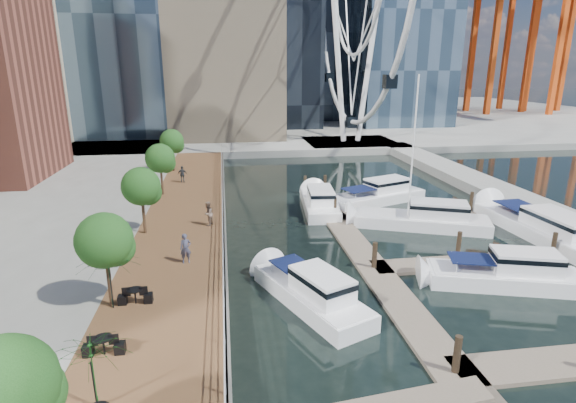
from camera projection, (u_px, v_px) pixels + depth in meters
The scene contains 17 objects.
ground at pixel (367, 352), 19.50m from camera, with size 520.00×520.00×0.00m, color black.
boardwalk at pixel (183, 233), 32.36m from camera, with size 6.00×60.00×1.00m, color brown.
seawall at pixel (224, 231), 32.78m from camera, with size 0.25×60.00×1.00m, color #595954.
land_far at pixel (245, 115), 116.20m from camera, with size 200.00×114.00×1.00m, color gray.
breakwater at pixel (510, 198), 41.10m from camera, with size 4.00×60.00×1.00m, color gray.
pier at pixel (350, 144), 70.65m from camera, with size 14.00×12.00×1.00m, color gray.
railing at pixel (223, 217), 32.47m from camera, with size 0.10×60.00×1.05m, color white, non-canonical shape.
floating_docks at pixel (436, 246), 29.93m from camera, with size 16.00×34.00×2.60m.
port_cranes at pixel (511, 36), 113.98m from camera, with size 40.00×52.00×38.00m.
street_trees at pixel (141, 186), 30.02m from camera, with size 2.60×42.60×4.60m.
cafe_tables at pixel (102, 378), 15.79m from camera, with size 2.50×13.70×0.74m.
yacht_foreground at pixel (503, 286), 25.51m from camera, with size 2.44×9.11×2.15m, color white, non-canonical shape.
pedestrian_near at pixel (186, 248), 25.90m from camera, with size 0.65×0.42×1.77m, color #44455B.
pedestrian_mid at pixel (208, 214), 32.15m from camera, with size 0.86×0.67×1.77m, color #826959.
pedestrian_far at pixel (183, 174), 44.53m from camera, with size 0.96×0.40×1.64m, color #343A41.
moored_yachts at pixel (427, 234), 33.47m from camera, with size 23.75×35.16×11.50m.
cafe_seating at pixel (99, 338), 16.66m from camera, with size 4.52×12.81×2.64m.
Camera 1 is at (-5.82, -16.19, 11.80)m, focal length 28.00 mm.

